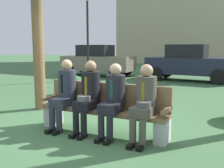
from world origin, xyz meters
name	(u,v)px	position (x,y,z in m)	size (l,w,h in m)	color
ground_plane	(91,126)	(0.00, 0.00, 0.00)	(80.00, 80.00, 0.00)	#406940
park_bench	(104,109)	(0.39, -0.20, 0.44)	(2.43, 0.44, 0.90)	brown
seated_man_leftmost	(65,90)	(-0.38, -0.32, 0.74)	(0.34, 0.72, 1.32)	#2D3342
seated_man_centerleft	(88,93)	(0.15, -0.33, 0.73)	(0.34, 0.72, 1.31)	black
seated_man_centerright	(113,96)	(0.65, -0.33, 0.71)	(0.34, 0.72, 1.27)	#23232D
seated_man_rightmost	(144,99)	(1.21, -0.33, 0.71)	(0.34, 0.72, 1.28)	#4C473D
shrub_mid_lawn	(71,86)	(-2.21, 2.43, 0.34)	(1.08, 0.99, 0.67)	#335D31
parked_car_near	(97,61)	(-4.35, 7.91, 0.84)	(3.94, 1.80, 1.68)	slate
parked_car_far	(189,63)	(0.49, 8.03, 0.84)	(4.00, 1.92, 1.68)	#1E2338
street_lamp	(88,30)	(-3.76, 5.99, 2.34)	(0.24, 0.24, 3.86)	black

